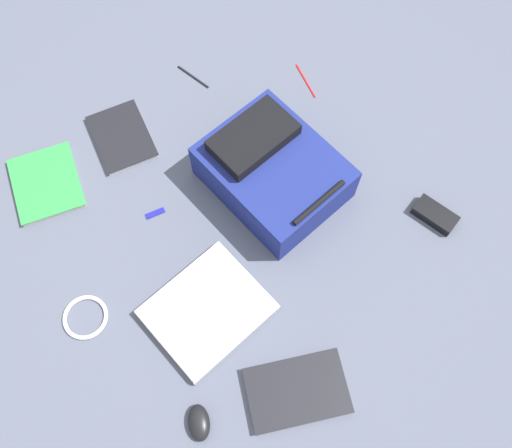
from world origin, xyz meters
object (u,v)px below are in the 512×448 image
Objects in this scene: computer_mouse at (199,423)px; cable_coil at (85,317)px; book_red at (297,391)px; pen_black at (306,80)px; book_manual at (122,137)px; power_brick at (435,215)px; laptop at (207,310)px; usb_stick at (155,213)px; pen_blue at (193,76)px; backpack at (272,170)px; book_comic at (46,183)px.

computer_mouse is 0.44m from cable_coil.
pen_black is at bearing -132.49° from book_red.
power_brick is at bearing 124.86° from book_manual.
book_red is (-0.05, 0.33, -0.00)m from laptop.
usb_stick is (-0.26, -0.57, -0.01)m from computer_mouse.
pen_black is 0.39m from pen_blue.
book_manual is (0.27, -0.43, -0.07)m from backpack.
computer_mouse is at bearing 65.67° from usb_stick.
power_brick is (-0.31, 0.41, -0.06)m from backpack.
pen_blue is (0.29, -0.26, 0.00)m from pen_black.
pen_blue is (-0.41, -1.02, -0.01)m from book_red.
pen_black is at bearing 161.62° from book_manual.
backpack reaches higher than cable_coil.
book_comic is at bearing -78.38° from book_red.
book_red is at bearing 122.12° from cable_coil.
power_brick is 0.64m from pen_black.
book_red is (-0.20, 0.97, 0.00)m from book_comic.
backpack is 0.46m from laptop.
usb_stick is (-0.06, -0.35, -0.01)m from laptop.
usb_stick is at bearing 76.10° from book_manual.
backpack is 0.75m from computer_mouse.
book_comic is 4.88× the size of usb_stick.
pen_blue is (-0.61, -0.05, -0.00)m from book_comic.
power_brick is 0.93m from pen_blue.
power_brick reaches higher than book_red.
power_brick is (-0.66, -0.13, 0.00)m from book_red.
book_comic is 0.61m from pen_blue.
cable_coil is at bearing 46.38° from book_manual.
book_manual is at bearing -133.62° from cable_coil.
book_comic is (0.28, -0.01, 0.00)m from book_manual.
book_manual is at bearing -82.56° from computer_mouse.
book_red is 0.63m from cable_coil.
pen_blue is (-0.46, -0.69, -0.01)m from laptop.
computer_mouse is 0.71× the size of power_brick.
book_comic is at bearing -106.99° from cable_coil.
backpack is at bearing -153.38° from laptop.
pen_blue reaches higher than pen_black.
book_comic is at bearing -38.50° from backpack.
book_comic reaches higher than cable_coil.
power_brick is at bearing 157.81° from cable_coil.
book_red is at bearing 47.51° from pen_black.
pen_black and usb_stick have the same top height.
pen_blue is at bearing -111.73° from book_red.
book_red is at bearing 89.43° from usb_stick.
book_red reaches higher than usb_stick.
pen_black is (-0.90, 0.21, -0.01)m from book_comic.
book_manual is at bearing -55.14° from power_brick.
book_manual is at bearing 9.08° from pen_blue.
cable_coil is 1.08m from power_brick.
backpack is 1.55× the size of book_manual.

